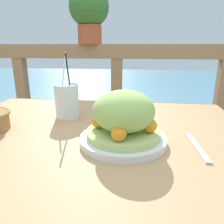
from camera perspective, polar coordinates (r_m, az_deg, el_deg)
patio_table at (r=0.76m, az=-5.37°, el=-12.06°), size 1.04×0.82×0.72m
railing_fence at (r=1.50m, az=1.22°, el=5.53°), size 2.80×0.08×1.00m
sea_backdrop at (r=4.04m, az=4.90°, el=5.47°), size 12.00×4.00×0.36m
salad_plate at (r=0.61m, az=3.00°, el=-2.32°), size 0.25×0.25×0.15m
drink_glass at (r=0.85m, az=-11.69°, el=2.80°), size 0.09×0.09×0.25m
potted_plant at (r=1.51m, az=-6.01°, el=24.81°), size 0.25×0.25×0.35m
fork at (r=0.65m, az=21.26°, el=-8.40°), size 0.03×0.18×0.00m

